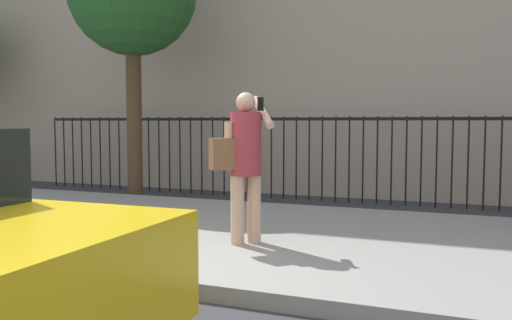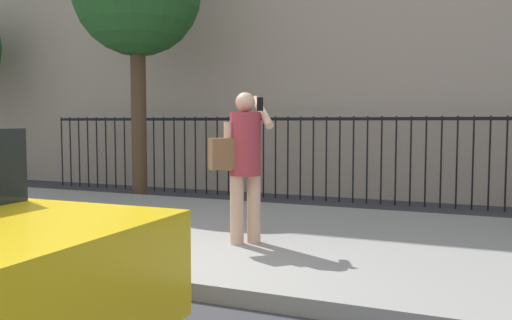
{
  "view_description": "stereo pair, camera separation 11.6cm",
  "coord_description": "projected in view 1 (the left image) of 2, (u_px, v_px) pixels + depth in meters",
  "views": [
    {
      "loc": [
        2.98,
        -3.86,
        1.5
      ],
      "look_at": [
        0.69,
        1.82,
        1.06
      ],
      "focal_mm": 37.52,
      "sensor_mm": 36.0,
      "label": 1
    },
    {
      "loc": [
        3.09,
        -3.82,
        1.5
      ],
      "look_at": [
        0.69,
        1.82,
        1.06
      ],
      "focal_mm": 37.52,
      "sensor_mm": 36.0,
      "label": 2
    }
  ],
  "objects": [
    {
      "name": "iron_fence",
      "position": [
        303.0,
        147.0,
        10.18
      ],
      "size": [
        12.03,
        0.04,
        1.6
      ],
      "color": "black",
      "rests_on": "ground"
    },
    {
      "name": "pedestrian_on_phone",
      "position": [
        244.0,
        156.0,
        5.85
      ],
      "size": [
        0.69,
        0.68,
        1.67
      ],
      "color": "tan",
      "rests_on": "sidewalk"
    },
    {
      "name": "ground_plane",
      "position": [
        109.0,
        289.0,
        4.79
      ],
      "size": [
        60.0,
        60.0,
        0.0
      ],
      "primitive_type": "plane",
      "color": "#333338"
    },
    {
      "name": "sidewalk",
      "position": [
        217.0,
        233.0,
        6.82
      ],
      "size": [
        28.0,
        4.4,
        0.15
      ],
      "primitive_type": "cube",
      "color": "gray",
      "rests_on": "ground"
    }
  ]
}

